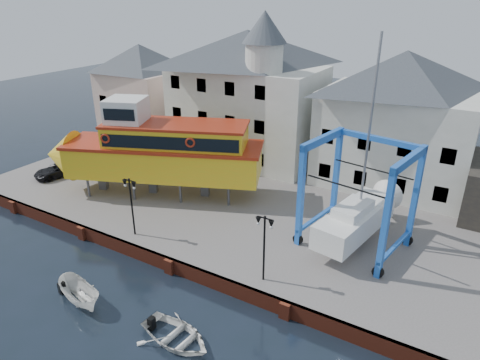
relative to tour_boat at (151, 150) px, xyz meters
The scene contains 13 objects.
ground 11.29m from the tour_boat, 43.92° to the right, with size 140.00×140.00×0.00m, color #19232D.
hardstanding 9.34m from the tour_boat, 27.70° to the left, with size 44.00×22.00×1.00m, color #625B58.
quay_wall 11.02m from the tour_boat, 43.50° to the right, with size 44.00×0.47×1.00m.
building_pink 15.26m from the tour_boat, 134.28° to the left, with size 8.00×7.00×10.30m.
building_white_main 11.85m from the tour_boat, 77.39° to the left, with size 14.00×8.30×14.00m.
building_white_right 20.33m from the tour_boat, 35.93° to the left, with size 12.00×8.00×11.20m.
lamp_post_left 6.84m from the tour_boat, 60.18° to the right, with size 1.12×0.32×4.20m.
lamp_post_right 14.65m from the tour_boat, 23.84° to the right, with size 1.12×0.32×4.20m.
tour_boat is the anchor object (origin of this frame).
travel_lift 16.94m from the tour_boat, ahead, with size 6.98×9.11×13.37m.
van 10.41m from the tour_boat, 169.28° to the right, with size 1.87×4.06×1.13m, color black.
motorboat_a 13.70m from the tour_boat, 68.09° to the right, with size 1.40×3.72×1.44m, color white.
motorboat_b 16.81m from the tour_boat, 45.42° to the right, with size 2.92×4.08×0.85m, color white.
Camera 1 is at (15.22, -17.06, 16.31)m, focal length 32.00 mm.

